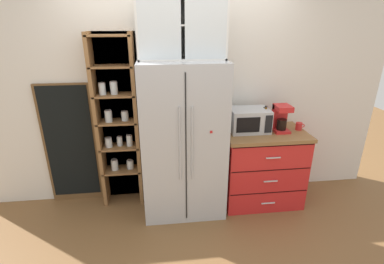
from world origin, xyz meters
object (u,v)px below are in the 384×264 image
Objects in this scene: microwave at (249,120)px; coffee_maker at (281,118)px; refrigerator at (183,140)px; chalkboard_menu at (71,145)px; mug_red at (299,126)px; bottle_clear at (263,120)px; bottle_amber at (265,120)px; mug_charcoal at (264,127)px.

microwave is 0.36m from coffee_maker.
refrigerator reaches higher than chalkboard_menu.
chalkboard_menu is (-2.42, 0.27, -0.33)m from coffee_maker.
microwave reaches higher than mug_red.
bottle_clear is 0.05m from bottle_amber.
refrigerator is 5.89× the size of bottle_amber.
refrigerator is at bearing -13.19° from chalkboard_menu.
mug_charcoal is 0.09m from bottle_amber.
bottle_clear is at bearing 159.20° from coffee_maker.
bottle_clear is (0.18, 0.03, -0.01)m from microwave.
microwave is at bearing -6.25° from chalkboard_menu.
bottle_clear is 0.18× the size of chalkboard_menu.
mug_red is at bearing -5.81° from chalkboard_menu.
coffee_maker is at bearing 179.52° from mug_red.
mug_charcoal is at bearing 171.36° from coffee_maker.
refrigerator is 1.18× the size of chalkboard_menu.
microwave is 2.10m from chalkboard_menu.
mug_red is (0.23, -0.00, -0.11)m from coffee_maker.
mug_red is 0.98× the size of mug_charcoal.
bottle_amber is at bearing -90.00° from bottle_clear.
coffee_maker is 0.21× the size of chalkboard_menu.
mug_red is at bearing -4.03° from mug_charcoal.
mug_charcoal is (0.95, 0.06, 0.09)m from refrigerator.
refrigerator is at bearing -178.56° from mug_red.
mug_charcoal is at bearing -87.29° from bottle_clear.
mug_red is 0.37× the size of bottle_amber.
mug_charcoal is at bearing 49.54° from bottle_amber.
chalkboard_menu reaches higher than mug_charcoal.
microwave reaches higher than mug_charcoal.
bottle_clear is at bearing 90.00° from bottle_amber.
mug_red is at bearing -9.64° from bottle_clear.
microwave is at bearing 174.43° from bottle_amber.
microwave is 3.96× the size of mug_charcoal.
mug_charcoal is at bearing -4.80° from microwave.
chalkboard_menu reaches higher than bottle_amber.
coffee_maker is 2.86× the size of mug_red.
refrigerator reaches higher than mug_red.
bottle_clear is at bearing 92.71° from mug_charcoal.
mug_charcoal reaches higher than mug_red.
mug_red is 0.42m from bottle_amber.
chalkboard_menu is at bearing 173.75° from microwave.
refrigerator reaches higher than microwave.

